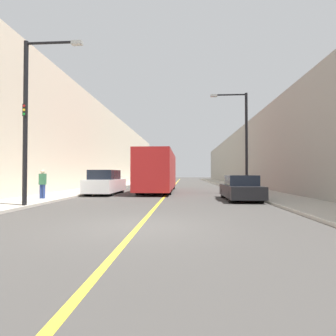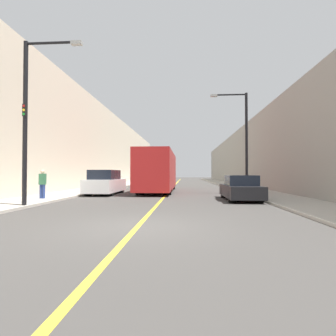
% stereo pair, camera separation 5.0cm
% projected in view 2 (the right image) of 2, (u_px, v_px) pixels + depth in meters
% --- Properties ---
extents(ground_plane, '(200.00, 200.00, 0.00)m').
position_uv_depth(ground_plane, '(138.00, 227.00, 7.58)').
color(ground_plane, '#3F3D3A').
extents(sidewalk_left, '(3.03, 72.00, 0.12)m').
position_uv_depth(sidewalk_left, '(127.00, 184.00, 37.98)').
color(sidewalk_left, '#B2AA9E').
rests_on(sidewalk_left, ground).
extents(sidewalk_right, '(3.03, 72.00, 0.12)m').
position_uv_depth(sidewalk_right, '(226.00, 184.00, 37.04)').
color(sidewalk_right, '#B2AA9E').
rests_on(sidewalk_right, ground).
extents(building_row_left, '(4.00, 72.00, 9.95)m').
position_uv_depth(building_row_left, '(103.00, 150.00, 38.32)').
color(building_row_left, beige).
rests_on(building_row_left, ground).
extents(building_row_right, '(4.00, 72.00, 7.58)m').
position_uv_depth(building_row_right, '(251.00, 158.00, 36.89)').
color(building_row_right, gray).
rests_on(building_row_right, ground).
extents(road_center_line, '(0.16, 72.00, 0.01)m').
position_uv_depth(road_center_line, '(176.00, 184.00, 37.51)').
color(road_center_line, gold).
rests_on(road_center_line, ground).
extents(bus, '(2.57, 10.94, 3.30)m').
position_uv_depth(bus, '(158.00, 171.00, 22.40)').
color(bus, '#AD1E1E').
rests_on(bus, ground).
extents(parked_suv_left, '(1.94, 4.80, 1.80)m').
position_uv_depth(parked_suv_left, '(105.00, 183.00, 19.34)').
color(parked_suv_left, silver).
rests_on(parked_suv_left, ground).
extents(car_right_near, '(1.83, 4.40, 1.44)m').
position_uv_depth(car_right_near, '(240.00, 189.00, 15.15)').
color(car_right_near, black).
rests_on(car_right_near, ground).
extents(street_lamp_left, '(2.74, 0.24, 7.48)m').
position_uv_depth(street_lamp_left, '(30.00, 111.00, 11.93)').
color(street_lamp_left, black).
rests_on(street_lamp_left, sidewalk_left).
extents(street_lamp_right, '(2.74, 0.24, 7.40)m').
position_uv_depth(street_lamp_right, '(243.00, 135.00, 19.36)').
color(street_lamp_right, black).
rests_on(street_lamp_right, sidewalk_right).
extents(traffic_light, '(0.16, 0.18, 4.53)m').
position_uv_depth(traffic_light, '(24.00, 150.00, 11.71)').
color(traffic_light, black).
rests_on(traffic_light, sidewalk_left).
extents(pedestrian, '(0.36, 0.23, 1.65)m').
position_uv_depth(pedestrian, '(42.00, 183.00, 14.91)').
color(pedestrian, navy).
rests_on(pedestrian, sidewalk_left).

